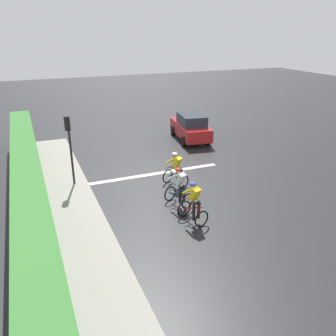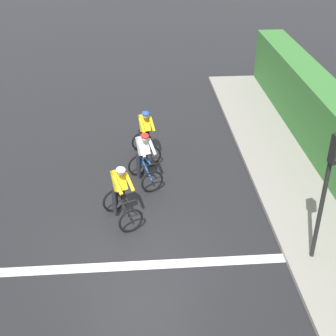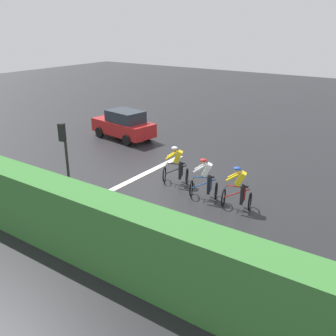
# 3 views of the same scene
# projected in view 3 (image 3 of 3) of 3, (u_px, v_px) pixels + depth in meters

# --- Properties ---
(ground_plane) EXTENTS (80.00, 80.00, 0.00)m
(ground_plane) POSITION_uv_depth(u_px,v_px,m) (142.00, 177.00, 17.77)
(ground_plane) COLOR black
(sidewalk_kerb) EXTENTS (2.80, 19.84, 0.12)m
(sidewalk_kerb) POSITION_uv_depth(u_px,v_px,m) (100.00, 232.00, 12.96)
(sidewalk_kerb) COLOR gray
(sidewalk_kerb) RESTS_ON ground
(stone_wall_low) EXTENTS (0.44, 19.84, 0.67)m
(stone_wall_low) POSITION_uv_depth(u_px,v_px,m) (79.00, 237.00, 12.17)
(stone_wall_low) COLOR tan
(stone_wall_low) RESTS_ON ground
(hedge_wall) EXTENTS (1.10, 19.84, 2.19)m
(hedge_wall) POSITION_uv_depth(u_px,v_px,m) (70.00, 219.00, 11.67)
(hedge_wall) COLOR #387533
(hedge_wall) RESTS_ON ground
(road_marking_stop_line) EXTENTS (7.00, 0.30, 0.01)m
(road_marking_stop_line) POSITION_uv_depth(u_px,v_px,m) (140.00, 176.00, 17.85)
(road_marking_stop_line) COLOR silver
(road_marking_stop_line) RESTS_ON ground
(cyclist_lead) EXTENTS (0.93, 1.22, 1.66)m
(cyclist_lead) POSITION_uv_depth(u_px,v_px,m) (238.00, 188.00, 14.58)
(cyclist_lead) COLOR black
(cyclist_lead) RESTS_ON ground
(cyclist_second) EXTENTS (1.03, 1.25, 1.66)m
(cyclist_second) POSITION_uv_depth(u_px,v_px,m) (205.00, 179.00, 15.44)
(cyclist_second) COLOR black
(cyclist_second) RESTS_ON ground
(cyclist_mid) EXTENTS (1.07, 1.27, 1.66)m
(cyclist_mid) POSITION_uv_depth(u_px,v_px,m) (177.00, 165.00, 16.91)
(cyclist_mid) COLOR black
(cyclist_mid) RESTS_ON ground
(car_red) EXTENTS (2.32, 4.30, 1.76)m
(car_red) POSITION_uv_depth(u_px,v_px,m) (124.00, 125.00, 23.31)
(car_red) COLOR #B21E1E
(car_red) RESTS_ON ground
(traffic_light_near_crossing) EXTENTS (0.25, 0.31, 3.34)m
(traffic_light_near_crossing) POSITION_uv_depth(u_px,v_px,m) (65.00, 153.00, 14.00)
(traffic_light_near_crossing) COLOR black
(traffic_light_near_crossing) RESTS_ON ground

